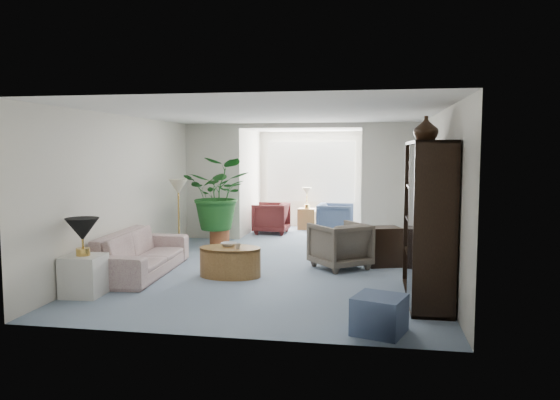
% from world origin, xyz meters
% --- Properties ---
extents(floor, '(6.00, 6.00, 0.00)m').
position_xyz_m(floor, '(0.00, 0.00, 0.00)').
color(floor, '#8398AD').
rests_on(floor, ground).
extents(sunroom_floor, '(2.60, 2.60, 0.00)m').
position_xyz_m(sunroom_floor, '(0.00, 4.10, 0.00)').
color(sunroom_floor, '#8398AD').
rests_on(sunroom_floor, ground).
extents(back_pier_left, '(1.20, 0.12, 2.50)m').
position_xyz_m(back_pier_left, '(-1.90, 3.00, 1.25)').
color(back_pier_left, beige).
rests_on(back_pier_left, ground).
extents(back_pier_right, '(1.20, 0.12, 2.50)m').
position_xyz_m(back_pier_right, '(1.90, 3.00, 1.25)').
color(back_pier_right, beige).
rests_on(back_pier_right, ground).
extents(back_header, '(2.60, 0.12, 0.10)m').
position_xyz_m(back_header, '(0.00, 3.00, 2.45)').
color(back_header, beige).
rests_on(back_header, back_pier_left).
extents(window_pane, '(2.20, 0.02, 1.50)m').
position_xyz_m(window_pane, '(0.00, 5.18, 1.40)').
color(window_pane, white).
extents(window_blinds, '(2.20, 0.02, 1.50)m').
position_xyz_m(window_blinds, '(0.00, 5.15, 1.40)').
color(window_blinds, white).
extents(framed_picture, '(0.04, 0.50, 0.40)m').
position_xyz_m(framed_picture, '(2.46, -0.10, 1.70)').
color(framed_picture, '#B4A990').
extents(sofa, '(1.00, 2.29, 0.66)m').
position_xyz_m(sofa, '(-2.04, -0.41, 0.33)').
color(sofa, beige).
rests_on(sofa, ground).
extents(end_table, '(0.52, 0.52, 0.54)m').
position_xyz_m(end_table, '(-2.24, -1.76, 0.27)').
color(end_table, silver).
rests_on(end_table, ground).
extents(table_lamp, '(0.44, 0.44, 0.30)m').
position_xyz_m(table_lamp, '(-2.24, -1.76, 0.89)').
color(table_lamp, black).
rests_on(table_lamp, end_table).
extents(floor_lamp, '(0.36, 0.36, 0.28)m').
position_xyz_m(floor_lamp, '(-2.08, 1.37, 1.25)').
color(floor_lamp, beige).
rests_on(floor_lamp, ground).
extents(coffee_table, '(1.09, 1.09, 0.45)m').
position_xyz_m(coffee_table, '(-0.61, -0.37, 0.23)').
color(coffee_table, olive).
rests_on(coffee_table, ground).
extents(coffee_bowl, '(0.27, 0.27, 0.06)m').
position_xyz_m(coffee_bowl, '(-0.66, -0.27, 0.48)').
color(coffee_bowl, beige).
rests_on(coffee_bowl, coffee_table).
extents(coffee_cup, '(0.10, 0.10, 0.08)m').
position_xyz_m(coffee_cup, '(-0.46, -0.47, 0.49)').
color(coffee_cup, beige).
rests_on(coffee_cup, coffee_table).
extents(wingback_chair, '(1.15, 1.15, 0.75)m').
position_xyz_m(wingback_chair, '(1.01, 0.51, 0.38)').
color(wingback_chair, '#696053').
rests_on(wingback_chair, ground).
extents(side_table_dark, '(0.65, 0.58, 0.65)m').
position_xyz_m(side_table_dark, '(1.71, 0.81, 0.33)').
color(side_table_dark, black).
rests_on(side_table_dark, ground).
extents(entertainment_cabinet, '(0.49, 1.84, 2.05)m').
position_xyz_m(entertainment_cabinet, '(2.23, -1.13, 1.02)').
color(entertainment_cabinet, black).
rests_on(entertainment_cabinet, ground).
extents(cabinet_urn, '(0.33, 0.33, 0.35)m').
position_xyz_m(cabinet_urn, '(2.23, -0.63, 2.22)').
color(cabinet_urn, black).
rests_on(cabinet_urn, entertainment_cabinet).
extents(ottoman, '(0.63, 0.63, 0.40)m').
position_xyz_m(ottoman, '(1.61, -2.59, 0.20)').
color(ottoman, slate).
rests_on(ottoman, ground).
extents(plant_pot, '(0.40, 0.40, 0.32)m').
position_xyz_m(plant_pot, '(-1.53, 2.23, 0.16)').
color(plant_pot, brown).
rests_on(plant_pot, ground).
extents(house_plant, '(1.32, 1.15, 1.47)m').
position_xyz_m(house_plant, '(-1.53, 2.23, 1.05)').
color(house_plant, '#1D571F').
rests_on(house_plant, plant_pot).
extents(sunroom_chair_blue, '(0.82, 0.80, 0.73)m').
position_xyz_m(sunroom_chair_blue, '(0.71, 3.97, 0.36)').
color(sunroom_chair_blue, slate).
rests_on(sunroom_chair_blue, ground).
extents(sunroom_chair_maroon, '(0.81, 0.79, 0.72)m').
position_xyz_m(sunroom_chair_maroon, '(-0.79, 3.97, 0.36)').
color(sunroom_chair_maroon, maroon).
rests_on(sunroom_chair_maroon, ground).
extents(sunroom_table, '(0.43, 0.34, 0.52)m').
position_xyz_m(sunroom_table, '(-0.04, 4.72, 0.26)').
color(sunroom_table, olive).
rests_on(sunroom_table, ground).
extents(shelf_clutter, '(0.30, 1.22, 1.06)m').
position_xyz_m(shelf_clutter, '(2.18, -1.21, 1.09)').
color(shelf_clutter, '#353230').
rests_on(shelf_clutter, entertainment_cabinet).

